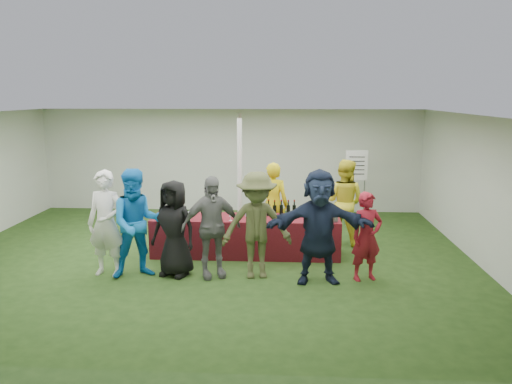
# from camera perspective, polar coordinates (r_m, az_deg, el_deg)

# --- Properties ---
(ground) EXTENTS (60.00, 60.00, 0.00)m
(ground) POSITION_cam_1_polar(r_m,az_deg,el_deg) (9.68, -5.43, -7.47)
(ground) COLOR #284719
(ground) RESTS_ON ground
(tent) EXTENTS (10.00, 10.00, 10.00)m
(tent) POSITION_cam_1_polar(r_m,az_deg,el_deg) (10.45, -1.87, 1.60)
(tent) COLOR white
(tent) RESTS_ON ground
(serving_table) EXTENTS (3.60, 0.80, 0.75)m
(serving_table) POSITION_cam_1_polar(r_m,az_deg,el_deg) (9.69, -1.18, -5.07)
(serving_table) COLOR maroon
(serving_table) RESTS_ON ground
(wine_bottles) EXTENTS (0.72, 0.12, 0.32)m
(wine_bottles) POSITION_cam_1_polar(r_m,az_deg,el_deg) (9.67, 2.52, -2.08)
(wine_bottles) COLOR black
(wine_bottles) RESTS_ON serving_table
(wine_glasses) EXTENTS (2.77, 0.14, 0.16)m
(wine_glasses) POSITION_cam_1_polar(r_m,az_deg,el_deg) (9.37, -4.35, -2.59)
(wine_glasses) COLOR silver
(wine_glasses) RESTS_ON serving_table
(water_bottle) EXTENTS (0.07, 0.07, 0.23)m
(water_bottle) POSITION_cam_1_polar(r_m,az_deg,el_deg) (9.65, -1.06, -2.21)
(water_bottle) COLOR silver
(water_bottle) RESTS_ON serving_table
(bar_towel) EXTENTS (0.25, 0.18, 0.03)m
(bar_towel) POSITION_cam_1_polar(r_m,az_deg,el_deg) (9.65, 8.45, -2.86)
(bar_towel) COLOR white
(bar_towel) RESTS_ON serving_table
(dump_bucket) EXTENTS (0.23, 0.23, 0.18)m
(dump_bucket) POSITION_cam_1_polar(r_m,az_deg,el_deg) (9.38, 8.65, -2.81)
(dump_bucket) COLOR slate
(dump_bucket) RESTS_ON serving_table
(wine_list_sign) EXTENTS (0.50, 0.03, 1.80)m
(wine_list_sign) POSITION_cam_1_polar(r_m,az_deg,el_deg) (11.85, 11.40, 2.35)
(wine_list_sign) COLOR slate
(wine_list_sign) RESTS_ON ground
(staff_pourer) EXTENTS (0.69, 0.52, 1.73)m
(staff_pourer) POSITION_cam_1_polar(r_m,az_deg,el_deg) (10.19, 1.94, -1.41)
(staff_pourer) COLOR gold
(staff_pourer) RESTS_ON ground
(staff_back) EXTENTS (1.07, 0.99, 1.77)m
(staff_back) POSITION_cam_1_polar(r_m,az_deg,el_deg) (10.48, 10.03, -1.11)
(staff_back) COLOR yellow
(staff_back) RESTS_ON ground
(customer_0) EXTENTS (0.73, 0.54, 1.83)m
(customer_0) POSITION_cam_1_polar(r_m,az_deg,el_deg) (8.87, -16.74, -3.47)
(customer_0) COLOR white
(customer_0) RESTS_ON ground
(customer_1) EXTENTS (1.10, 0.99, 1.87)m
(customer_1) POSITION_cam_1_polar(r_m,az_deg,el_deg) (8.66, -13.40, -3.52)
(customer_1) COLOR blue
(customer_1) RESTS_ON ground
(customer_2) EXTENTS (0.94, 0.77, 1.66)m
(customer_2) POSITION_cam_1_polar(r_m,az_deg,el_deg) (8.63, -9.34, -4.12)
(customer_2) COLOR black
(customer_2) RESTS_ON ground
(customer_3) EXTENTS (1.11, 0.79, 1.75)m
(customer_3) POSITION_cam_1_polar(r_m,az_deg,el_deg) (8.47, -5.14, -4.01)
(customer_3) COLOR slate
(customer_3) RESTS_ON ground
(customer_4) EXTENTS (1.26, 0.84, 1.82)m
(customer_4) POSITION_cam_1_polar(r_m,az_deg,el_deg) (8.39, 0.09, -3.83)
(customer_4) COLOR #494E29
(customer_4) RESTS_ON ground
(customer_5) EXTENTS (1.80, 0.72, 1.90)m
(customer_5) POSITION_cam_1_polar(r_m,az_deg,el_deg) (8.24, 7.20, -3.95)
(customer_5) COLOR #172138
(customer_5) RESTS_ON ground
(customer_6) EXTENTS (0.64, 0.53, 1.50)m
(customer_6) POSITION_cam_1_polar(r_m,az_deg,el_deg) (8.53, 12.54, -4.99)
(customer_6) COLOR maroon
(customer_6) RESTS_ON ground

